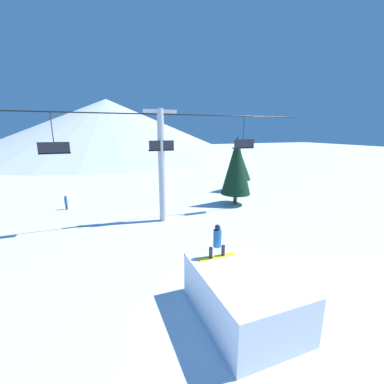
{
  "coord_description": "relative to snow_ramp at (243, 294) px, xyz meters",
  "views": [
    {
      "loc": [
        -4.73,
        -6.79,
        6.77
      ],
      "look_at": [
        -0.01,
        5.41,
        3.61
      ],
      "focal_mm": 24.0,
      "sensor_mm": 36.0,
      "label": 1
    }
  ],
  "objects": [
    {
      "name": "ground_plane",
      "position": [
        0.01,
        -0.24,
        -0.9
      ],
      "size": [
        220.0,
        220.0,
        0.0
      ],
      "primitive_type": "plane",
      "color": "white"
    },
    {
      "name": "mountain_ridge",
      "position": [
        0.01,
        71.3,
        6.66
      ],
      "size": [
        72.58,
        72.58,
        15.14
      ],
      "color": "silver",
      "rests_on": "ground_plane"
    },
    {
      "name": "snow_ramp",
      "position": [
        0.0,
        0.0,
        0.0
      ],
      "size": [
        3.04,
        4.35,
        1.81
      ],
      "color": "white",
      "rests_on": "ground_plane"
    },
    {
      "name": "snowboarder",
      "position": [
        -0.4,
        1.37,
        1.59
      ],
      "size": [
        1.58,
        0.32,
        1.39
      ],
      "color": "yellow",
      "rests_on": "snow_ramp"
    },
    {
      "name": "chairlift",
      "position": [
        -0.05,
        11.19,
        3.92
      ],
      "size": [
        24.15,
        0.48,
        8.25
      ],
      "color": "#B2B2B7",
      "rests_on": "ground_plane"
    },
    {
      "name": "pine_tree_near",
      "position": [
        7.43,
        13.15,
        2.73
      ],
      "size": [
        2.72,
        2.72,
        6.3
      ],
      "color": "#4C3823",
      "rests_on": "ground_plane"
    },
    {
      "name": "pine_tree_far",
      "position": [
        10.45,
        17.69,
        2.17
      ],
      "size": [
        2.76,
        2.76,
        4.83
      ],
      "color": "#4C3823",
      "rests_on": "ground_plane"
    },
    {
      "name": "distant_skier",
      "position": [
        -7.21,
        16.98,
        -0.24
      ],
      "size": [
        0.24,
        0.24,
        1.23
      ],
      "color": "black",
      "rests_on": "ground_plane"
    }
  ]
}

